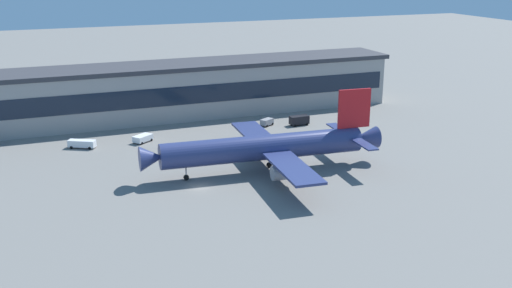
# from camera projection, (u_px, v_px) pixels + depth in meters

# --- Properties ---
(ground_plane) EXTENTS (600.00, 600.00, 0.00)m
(ground_plane) POSITION_uv_depth(u_px,v_px,m) (200.00, 188.00, 117.87)
(ground_plane) COLOR slate
(terminal_building) EXTENTS (147.95, 17.05, 14.98)m
(terminal_building) POSITION_uv_depth(u_px,v_px,m) (141.00, 93.00, 165.95)
(terminal_building) COLOR #9E9993
(terminal_building) RESTS_ON ground_plane
(airliner) EXTENTS (51.75, 44.15, 16.44)m
(airliner) POSITION_uv_depth(u_px,v_px,m) (267.00, 147.00, 125.16)
(airliner) COLOR navy
(airliner) RESTS_ON ground_plane
(pushback_tractor) EXTENTS (5.41, 4.92, 1.75)m
(pushback_tractor) POSITION_uv_depth(u_px,v_px,m) (142.00, 138.00, 146.57)
(pushback_tractor) COLOR white
(pushback_tractor) RESTS_ON ground_plane
(crew_van) EXTENTS (5.30, 2.49, 2.55)m
(crew_van) POSITION_uv_depth(u_px,v_px,m) (300.00, 120.00, 161.50)
(crew_van) COLOR black
(crew_van) RESTS_ON ground_plane
(baggage_tug) EXTENTS (4.12, 3.55, 1.85)m
(baggage_tug) POSITION_uv_depth(u_px,v_px,m) (267.00, 122.00, 161.09)
(baggage_tug) COLOR gray
(baggage_tug) RESTS_ON ground_plane
(belt_loader) EXTENTS (6.56, 4.88, 1.95)m
(belt_loader) POSITION_uv_depth(u_px,v_px,m) (82.00, 143.00, 142.04)
(belt_loader) COLOR white
(belt_loader) RESTS_ON ground_plane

